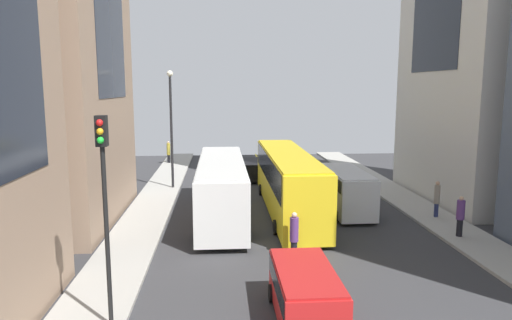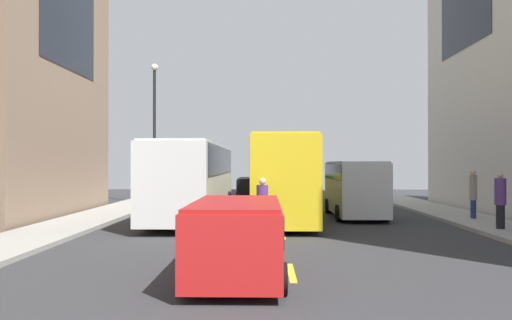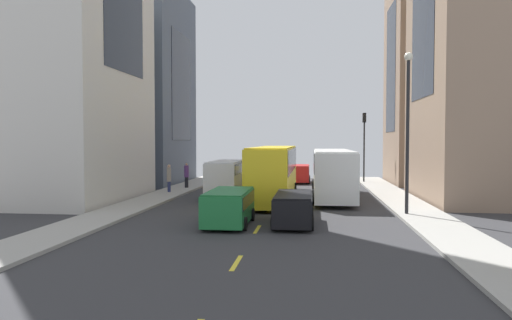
% 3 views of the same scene
% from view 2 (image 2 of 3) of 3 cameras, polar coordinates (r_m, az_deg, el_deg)
% --- Properties ---
extents(ground_plane, '(43.09, 43.09, 0.00)m').
position_cam_2_polar(ground_plane, '(26.69, 2.36, -5.73)').
color(ground_plane, '#333335').
extents(sidewalk_west, '(2.63, 44.00, 0.15)m').
position_cam_2_polar(sidewalk_west, '(27.75, -14.97, -5.36)').
color(sidewalk_west, '#9E9B93').
rests_on(sidewalk_west, ground).
extents(sidewalk_east, '(2.63, 44.00, 0.15)m').
position_cam_2_polar(sidewalk_east, '(28.09, 19.46, -5.29)').
color(sidewalk_east, '#9E9B93').
rests_on(sidewalk_east, ground).
extents(lane_stripe_1, '(0.16, 2.00, 0.01)m').
position_cam_2_polar(lane_stripe_1, '(11.84, 3.99, -12.53)').
color(lane_stripe_1, yellow).
rests_on(lane_stripe_1, ground).
extents(lane_stripe_2, '(0.16, 2.00, 0.01)m').
position_cam_2_polar(lane_stripe_2, '(17.75, 3.00, -8.44)').
color(lane_stripe_2, yellow).
rests_on(lane_stripe_2, ground).
extents(lane_stripe_3, '(0.16, 2.00, 0.01)m').
position_cam_2_polar(lane_stripe_3, '(23.70, 2.52, -6.40)').
color(lane_stripe_3, yellow).
rests_on(lane_stripe_3, ground).
extents(lane_stripe_4, '(0.16, 2.00, 0.01)m').
position_cam_2_polar(lane_stripe_4, '(29.67, 2.23, -5.18)').
color(lane_stripe_4, yellow).
rests_on(lane_stripe_4, ground).
extents(lane_stripe_5, '(0.16, 2.00, 0.01)m').
position_cam_2_polar(lane_stripe_5, '(35.65, 2.04, -4.37)').
color(lane_stripe_5, yellow).
rests_on(lane_stripe_5, ground).
extents(lane_stripe_6, '(0.16, 2.00, 0.01)m').
position_cam_2_polar(lane_stripe_6, '(41.64, 1.90, -3.79)').
color(lane_stripe_6, yellow).
rests_on(lane_stripe_6, ground).
extents(lane_stripe_7, '(0.16, 2.00, 0.01)m').
position_cam_2_polar(lane_stripe_7, '(47.63, 1.80, -3.35)').
color(lane_stripe_7, yellow).
rests_on(lane_stripe_7, ground).
extents(city_bus_white, '(2.80, 12.30, 3.35)m').
position_cam_2_polar(city_bus_white, '(23.32, -6.97, -1.56)').
color(city_bus_white, silver).
rests_on(city_bus_white, ground).
extents(streetcar_yellow, '(2.70, 14.14, 3.59)m').
position_cam_2_polar(streetcar_yellow, '(24.13, 2.73, -1.25)').
color(streetcar_yellow, yellow).
rests_on(streetcar_yellow, ground).
extents(delivery_van_white, '(2.25, 5.96, 2.58)m').
position_cam_2_polar(delivery_van_white, '(23.93, 11.04, -2.71)').
color(delivery_van_white, white).
rests_on(delivery_van_white, ground).
extents(car_green_0, '(2.07, 4.41, 1.65)m').
position_cam_2_polar(car_green_0, '(34.71, 4.46, -2.87)').
color(car_green_0, '#1E7238').
rests_on(car_green_0, ground).
extents(car_red_1, '(2.08, 4.24, 1.68)m').
position_cam_2_polar(car_red_1, '(11.04, -2.22, -8.24)').
color(car_red_1, red).
rests_on(car_red_1, ground).
extents(car_black_2, '(1.90, 4.43, 1.50)m').
position_cam_2_polar(car_black_2, '(34.30, -0.56, -3.05)').
color(car_black_2, black).
rests_on(car_black_2, ground).
extents(pedestrian_walking_far, '(0.39, 0.39, 2.01)m').
position_cam_2_polar(pedestrian_walking_far, '(20.20, 25.80, -3.98)').
color(pedestrian_walking_far, black).
rests_on(pedestrian_walking_far, ground).
extents(pedestrian_crossing_near, '(0.38, 0.38, 2.02)m').
position_cam_2_polar(pedestrian_crossing_near, '(16.60, 0.72, -5.35)').
color(pedestrian_crossing_near, black).
rests_on(pedestrian_crossing_near, ground).
extents(pedestrian_waiting_curb, '(0.32, 0.32, 2.06)m').
position_cam_2_polar(pedestrian_waiting_curb, '(23.52, 23.26, -3.36)').
color(pedestrian_waiting_curb, navy).
rests_on(pedestrian_waiting_curb, ground).
extents(pedestrian_crossing_mid, '(0.35, 0.35, 2.11)m').
position_cam_2_polar(pedestrian_crossing_mid, '(43.22, -10.06, -1.99)').
color(pedestrian_crossing_mid, black).
rests_on(pedestrian_crossing_mid, ground).
extents(streetlamp_near, '(0.44, 0.44, 8.46)m').
position_cam_2_polar(streetlamp_near, '(31.76, -11.36, 4.55)').
color(streetlamp_near, black).
rests_on(streetlamp_near, ground).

